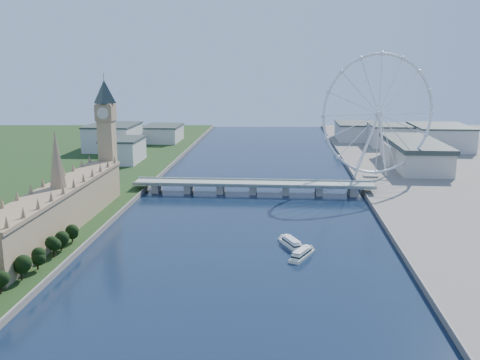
# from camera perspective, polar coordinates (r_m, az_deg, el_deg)

# --- Properties ---
(parliament_range) EXTENTS (24.00, 200.00, 70.00)m
(parliament_range) POSITION_cam_1_polar(r_m,az_deg,el_deg) (392.64, -18.64, -2.86)
(parliament_range) COLOR tan
(parliament_range) RESTS_ON ground
(big_ben) EXTENTS (20.02, 20.02, 110.00)m
(big_ben) POSITION_cam_1_polar(r_m,az_deg,el_deg) (483.53, -14.10, 6.00)
(big_ben) COLOR tan
(big_ben) RESTS_ON ground
(westminster_bridge) EXTENTS (220.00, 22.00, 9.50)m
(westminster_bridge) POSITION_cam_1_polar(r_m,az_deg,el_deg) (491.36, 1.42, -0.63)
(westminster_bridge) COLOR gray
(westminster_bridge) RESTS_ON ground
(london_eye) EXTENTS (113.60, 39.12, 124.30)m
(london_eye) POSITION_cam_1_polar(r_m,az_deg,el_deg) (543.96, 14.58, 6.75)
(london_eye) COLOR silver
(london_eye) RESTS_ON ground
(county_hall) EXTENTS (54.00, 144.00, 35.00)m
(county_hall) POSITION_cam_1_polar(r_m,az_deg,el_deg) (637.37, 17.97, 1.18)
(county_hall) COLOR beige
(county_hall) RESTS_ON ground
(city_skyline) EXTENTS (505.00, 280.00, 32.00)m
(city_skyline) POSITION_cam_1_polar(r_m,az_deg,el_deg) (745.11, 5.50, 4.60)
(city_skyline) COLOR beige
(city_skyline) RESTS_ON ground
(tour_boat_near) EXTENTS (17.85, 28.05, 6.08)m
(tour_boat_near) POSITION_cam_1_polar(r_m,az_deg,el_deg) (352.79, 5.52, -7.10)
(tour_boat_near) COLOR white
(tour_boat_near) RESTS_ON ground
(tour_boat_far) EXTENTS (18.15, 27.51, 5.99)m
(tour_boat_far) POSITION_cam_1_polar(r_m,az_deg,el_deg) (334.31, 6.57, -8.25)
(tour_boat_far) COLOR silver
(tour_boat_far) RESTS_ON ground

